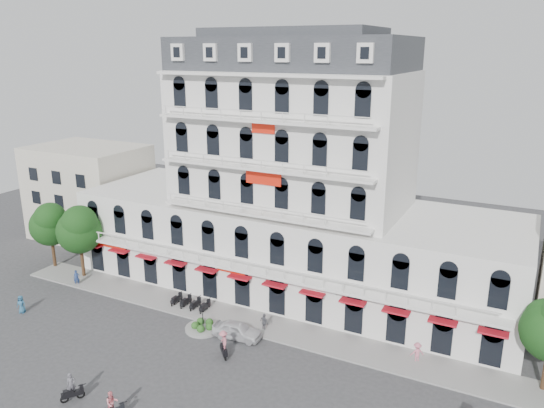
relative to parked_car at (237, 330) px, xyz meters
The scene contains 16 objects.
ground 6.22m from the parked_car, 93.92° to the right, with size 120.00×120.00×0.00m, color #38383A.
sidewalk 2.95m from the parked_car, 98.45° to the left, with size 53.00×4.00×0.16m, color gray.
main_building 15.01m from the parked_car, 92.04° to the left, with size 45.00×15.00×25.80m.
flank_building_west 33.83m from the parked_car, 155.54° to the left, with size 14.00×10.00×12.00m, color beige.
traffic_island 3.46m from the parked_car, behind, with size 3.20×3.20×1.60m.
parked_scooter_row 7.31m from the parked_car, 158.70° to the left, with size 4.40×1.80×1.10m, color black, non-canonical shape.
tree_west_outer 27.04m from the parked_car, behind, with size 4.50×4.48×7.76m.
tree_west_inner 22.18m from the parked_car, behind, with size 4.76×4.76×8.25m.
parked_car is the anchor object (origin of this frame).
rider_west 13.98m from the parked_car, 115.75° to the right, with size 1.14×1.46×2.20m.
rider_southwest 12.98m from the parked_car, 99.34° to the right, with size 1.12×1.48×2.16m.
rider_center 3.07m from the parked_car, 80.35° to the right, with size 1.33×1.35×2.33m.
pedestrian_left 21.11m from the parked_car, 165.36° to the right, with size 0.85×0.55×1.74m, color #2A5C7F.
pedestrian_mid 2.61m from the parked_car, 54.75° to the left, with size 0.97×0.40×1.66m, color slate.
pedestrian_right 14.95m from the parked_car, 12.91° to the left, with size 1.10×0.63×1.70m, color #D67188.
pedestrian_far 20.47m from the parked_car, behind, with size 0.62×0.40×1.69m, color navy.
Camera 1 is at (21.54, -28.59, 24.00)m, focal length 35.00 mm.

